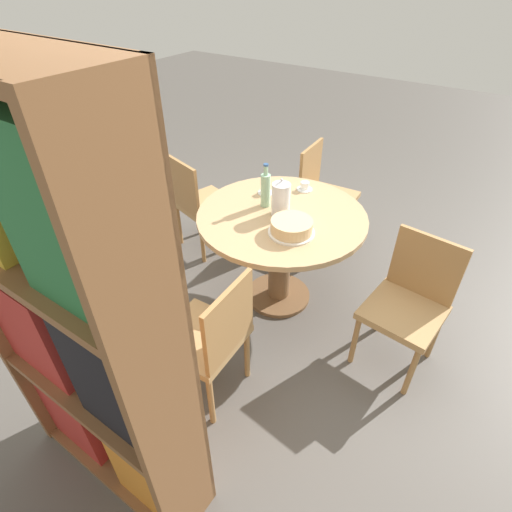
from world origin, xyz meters
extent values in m
plane|color=#56514C|center=(0.00, 0.00, 0.00)|extent=(14.00, 14.00, 0.00)
cylinder|color=brown|center=(0.00, 0.00, 0.01)|extent=(0.48, 0.48, 0.03)
cylinder|color=brown|center=(0.00, 0.00, 0.36)|extent=(0.16, 0.16, 0.66)
cylinder|color=tan|center=(0.00, 0.00, 0.71)|extent=(1.12, 1.12, 0.04)
cylinder|color=#A87A47|center=(0.14, 0.74, 0.20)|extent=(0.03, 0.03, 0.39)
cylinder|color=#A87A47|center=(0.12, 1.10, 0.20)|extent=(0.03, 0.03, 0.39)
cylinder|color=#A87A47|center=(-0.22, 0.72, 0.20)|extent=(0.03, 0.03, 0.39)
cylinder|color=#A87A47|center=(-0.24, 1.08, 0.20)|extent=(0.03, 0.03, 0.39)
cube|color=tan|center=(-0.05, 0.91, 0.41)|extent=(0.44, 0.44, 0.04)
cube|color=#A87A47|center=(-0.24, 0.90, 0.64)|extent=(0.05, 0.40, 0.41)
cylinder|color=#A87A47|center=(-0.70, 0.26, 0.20)|extent=(0.03, 0.03, 0.39)
cylinder|color=#A87A47|center=(-1.06, 0.30, 0.20)|extent=(0.03, 0.03, 0.39)
cylinder|color=#A87A47|center=(-0.74, -0.10, 0.20)|extent=(0.03, 0.03, 0.39)
cylinder|color=#A87A47|center=(-1.10, -0.06, 0.20)|extent=(0.03, 0.03, 0.39)
cube|color=tan|center=(-0.90, 0.10, 0.41)|extent=(0.46, 0.46, 0.04)
cube|color=#A87A47|center=(-0.92, -0.10, 0.64)|extent=(0.40, 0.07, 0.41)
cylinder|color=#A87A47|center=(-0.13, -0.74, 0.20)|extent=(0.03, 0.03, 0.39)
cylinder|color=#A87A47|center=(-0.11, -1.10, 0.20)|extent=(0.03, 0.03, 0.39)
cylinder|color=#A87A47|center=(0.23, -0.71, 0.20)|extent=(0.03, 0.03, 0.39)
cylinder|color=#A87A47|center=(0.25, -1.07, 0.20)|extent=(0.03, 0.03, 0.39)
cube|color=tan|center=(0.06, -0.91, 0.41)|extent=(0.45, 0.45, 0.04)
cube|color=#A87A47|center=(0.25, -0.89, 0.64)|extent=(0.05, 0.40, 0.41)
cylinder|color=#A87A47|center=(0.65, -0.36, 0.20)|extent=(0.03, 0.03, 0.39)
cylinder|color=#A87A47|center=(1.00, -0.46, 0.20)|extent=(0.03, 0.03, 0.39)
cylinder|color=#A87A47|center=(0.75, -0.02, 0.20)|extent=(0.03, 0.03, 0.39)
cylinder|color=#A87A47|center=(1.10, -0.11, 0.20)|extent=(0.03, 0.03, 0.39)
cube|color=tan|center=(0.88, -0.24, 0.41)|extent=(0.52, 0.52, 0.04)
cube|color=#A87A47|center=(0.93, -0.05, 0.64)|extent=(0.39, 0.13, 0.41)
cube|color=brown|center=(0.45, 1.51, 0.97)|extent=(0.04, 0.28, 1.94)
cube|color=brown|center=(-0.47, 1.51, 0.97)|extent=(0.04, 0.28, 1.94)
cube|color=brown|center=(-0.01, 1.38, 0.97)|extent=(0.95, 0.02, 1.94)
cube|color=brown|center=(-0.01, 1.51, 0.02)|extent=(0.88, 0.27, 0.04)
cube|color=brown|center=(-0.01, 1.51, 0.65)|extent=(0.88, 0.27, 0.04)
cube|color=brown|center=(-0.01, 1.51, 1.29)|extent=(0.88, 0.27, 0.04)
cube|color=#B72D28|center=(0.24, 1.50, 0.27)|extent=(0.37, 0.21, 0.46)
cube|color=orange|center=(-0.27, 1.50, 0.30)|extent=(0.37, 0.21, 0.53)
cube|color=#B72D28|center=(0.23, 1.50, 0.91)|extent=(0.40, 0.21, 0.49)
cube|color=black|center=(-0.26, 1.50, 0.92)|extent=(0.40, 0.21, 0.51)
cube|color=#28703D|center=(-0.27, 1.50, 1.57)|extent=(0.38, 0.21, 0.53)
cylinder|color=silver|center=(0.01, 0.01, 0.84)|extent=(0.12, 0.12, 0.22)
cone|color=silver|center=(0.01, 0.01, 0.96)|extent=(0.11, 0.11, 0.02)
sphere|color=silver|center=(0.01, 0.01, 0.98)|extent=(0.02, 0.02, 0.02)
cylinder|color=#99C6A3|center=(0.15, -0.03, 0.84)|extent=(0.06, 0.06, 0.23)
cylinder|color=#99C6A3|center=(0.15, -0.03, 0.99)|extent=(0.03, 0.03, 0.06)
cylinder|color=#2D5184|center=(0.15, -0.03, 1.02)|extent=(0.03, 0.03, 0.01)
cylinder|color=white|center=(-0.16, 0.16, 0.74)|extent=(0.29, 0.29, 0.01)
cylinder|color=#DBB784|center=(-0.16, 0.16, 0.78)|extent=(0.26, 0.26, 0.08)
cylinder|color=silver|center=(0.04, -0.38, 0.73)|extent=(0.11, 0.11, 0.01)
cylinder|color=white|center=(0.04, -0.38, 0.76)|extent=(0.06, 0.06, 0.05)
cylinder|color=silver|center=(0.24, -0.18, 0.73)|extent=(0.11, 0.11, 0.01)
cylinder|color=white|center=(0.24, -0.18, 0.76)|extent=(0.06, 0.06, 0.05)
camera|label=1|loc=(-1.12, 1.95, 2.09)|focal=28.00mm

